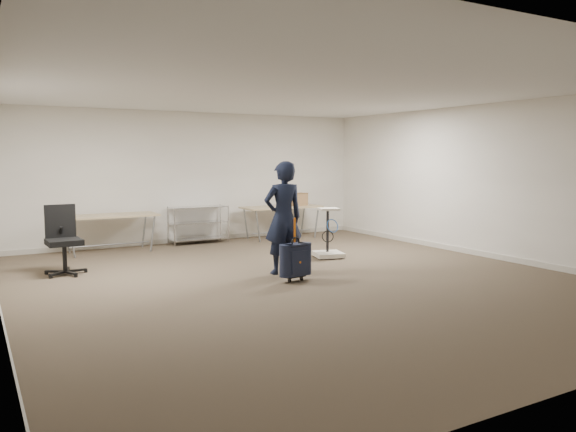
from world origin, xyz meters
TOP-DOWN VIEW (x-y plane):
  - ground at (0.00, 0.00)m, footprint 9.00×9.00m
  - room_shell at (0.00, 1.38)m, footprint 8.00×9.00m
  - folding_table_left at (-1.90, 3.95)m, footprint 1.80×0.75m
  - folding_table_right at (1.90, 3.95)m, footprint 1.80×0.75m
  - wire_shelf at (0.00, 4.20)m, footprint 1.22×0.47m
  - person at (0.04, 0.55)m, footprint 0.67×0.47m
  - suitcase at (-0.09, -0.04)m, footprint 0.37×0.24m
  - office_chair at (-2.98, 2.21)m, footprint 0.66×0.66m
  - equipment_cart at (1.45, 1.38)m, footprint 0.61×0.61m
  - cardboard_box at (2.34, 3.97)m, footprint 0.39×0.29m

SIDE VIEW (x-z plane):
  - ground at x=0.00m, z-range 0.00..0.00m
  - room_shell at x=0.00m, z-range -4.45..4.55m
  - equipment_cart at x=1.45m, z-range -0.22..0.70m
  - suitcase at x=-0.09m, z-range -0.15..0.80m
  - office_chair at x=-2.98m, z-range -0.21..0.87m
  - wire_shelf at x=0.00m, z-range 0.04..0.84m
  - folding_table_left at x=-1.90m, z-range 0.31..1.04m
  - folding_table_right at x=1.90m, z-range 0.31..1.04m
  - cardboard_box at x=2.34m, z-range 0.73..1.02m
  - person at x=0.04m, z-range 0.00..1.77m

